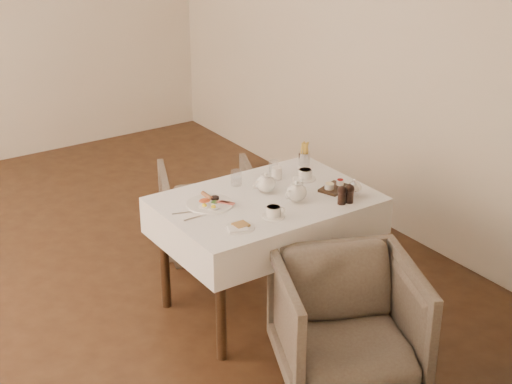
{
  "coord_description": "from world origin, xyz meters",
  "views": [
    {
      "loc": [
        -1.68,
        -4.57,
        2.72
      ],
      "look_at": [
        0.72,
        -1.01,
        0.82
      ],
      "focal_mm": 55.0,
      "sensor_mm": 36.0,
      "label": 1
    }
  ],
  "objects": [
    {
      "name": "teapot_front",
      "position": [
        0.92,
        -1.13,
        0.82
      ],
      "size": [
        0.19,
        0.16,
        0.14
      ],
      "primitive_type": null,
      "rotation": [
        0.0,
        0.0,
        0.16
      ],
      "color": "white",
      "rests_on": "table"
    },
    {
      "name": "glass_right",
      "position": [
        1.07,
        -0.7,
        0.8
      ],
      "size": [
        0.08,
        0.08,
        0.09
      ],
      "primitive_type": "cylinder",
      "rotation": [
        0.0,
        0.0,
        0.29
      ],
      "color": "silver",
      "rests_on": "table"
    },
    {
      "name": "glass_left",
      "position": [
        0.76,
        -0.72,
        0.8
      ],
      "size": [
        0.08,
        0.08,
        0.1
      ],
      "primitive_type": "cylinder",
      "rotation": [
        0.0,
        0.0,
        0.1
      ],
      "color": "silver",
      "rests_on": "table"
    },
    {
      "name": "teacup_far",
      "position": [
        1.18,
        -0.89,
        0.79
      ],
      "size": [
        0.14,
        0.14,
        0.07
      ],
      "rotation": [
        0.0,
        0.0,
        0.38
      ],
      "color": "white",
      "rests_on": "table"
    },
    {
      "name": "creamer",
      "position": [
        1.03,
        -0.78,
        0.8
      ],
      "size": [
        0.07,
        0.07,
        0.08
      ],
      "primitive_type": "cylinder",
      "rotation": [
        0.0,
        0.0,
        -0.03
      ],
      "color": "white",
      "rests_on": "table"
    },
    {
      "name": "pepper_mill_right",
      "position": [
        1.18,
        -1.32,
        0.82
      ],
      "size": [
        0.08,
        0.08,
        0.12
      ],
      "primitive_type": null,
      "rotation": [
        0.0,
        0.0,
        -0.35
      ],
      "color": "black",
      "rests_on": "table"
    },
    {
      "name": "breakfast_plate",
      "position": [
        0.47,
        -0.88,
        0.76
      ],
      "size": [
        0.28,
        0.28,
        0.04
      ],
      "rotation": [
        0.0,
        0.0,
        -0.44
      ],
      "color": "white",
      "rests_on": "table"
    },
    {
      "name": "side_plate",
      "position": [
        0.44,
        -1.25,
        0.76
      ],
      "size": [
        0.18,
        0.16,
        0.02
      ],
      "rotation": [
        0.0,
        0.0,
        -0.2
      ],
      "color": "white",
      "rests_on": "table"
    },
    {
      "name": "cutlery_knife",
      "position": [
        0.33,
        -1.0,
        0.76
      ],
      "size": [
        0.2,
        0.02,
        0.0
      ],
      "primitive_type": "cube",
      "rotation": [
        0.0,
        0.0,
        1.59
      ],
      "color": "silver",
      "rests_on": "table"
    },
    {
      "name": "glass_mid",
      "position": [
        1.01,
        -1.04,
        0.81
      ],
      "size": [
        0.09,
        0.09,
        0.1
      ],
      "primitive_type": "cylinder",
      "rotation": [
        0.0,
        0.0,
        -0.34
      ],
      "color": "silver",
      "rests_on": "table"
    },
    {
      "name": "table",
      "position": [
        0.8,
        -0.99,
        0.64
      ],
      "size": [
        1.28,
        0.88,
        0.75
      ],
      "color": "black",
      "rests_on": "ground"
    },
    {
      "name": "silver_pot",
      "position": [
        1.26,
        -1.28,
        0.82
      ],
      "size": [
        0.13,
        0.11,
        0.12
      ],
      "primitive_type": null,
      "rotation": [
        0.0,
        0.0,
        0.16
      ],
      "color": "white",
      "rests_on": "table"
    },
    {
      "name": "armchair_far",
      "position": [
        0.91,
        -0.1,
        0.31
      ],
      "size": [
        0.88,
        0.89,
        0.62
      ],
      "primitive_type": "imported",
      "rotation": [
        0.0,
        0.0,
        2.74
      ],
      "color": "#50433A",
      "rests_on": "ground"
    },
    {
      "name": "cutlery_fork",
      "position": [
        0.3,
        -0.91,
        0.76
      ],
      "size": [
        0.18,
        0.06,
        0.0
      ],
      "primitive_type": "cube",
      "rotation": [
        0.0,
        0.0,
        1.28
      ],
      "color": "silver",
      "rests_on": "table"
    },
    {
      "name": "fries_cup",
      "position": [
        1.32,
        -0.69,
        0.83
      ],
      "size": [
        0.08,
        0.08,
        0.16
      ],
      "rotation": [
        0.0,
        0.0,
        -0.29
      ],
      "color": "silver",
      "rests_on": "table"
    },
    {
      "name": "armchair_near",
      "position": [
        0.74,
        -1.86,
        0.35
      ],
      "size": [
        0.99,
        1.0,
        0.7
      ],
      "primitive_type": "imported",
      "rotation": [
        0.0,
        0.0,
        -0.41
      ],
      "color": "#50433A",
      "rests_on": "ground"
    },
    {
      "name": "condiment_board",
      "position": [
        1.23,
        -1.12,
        0.77
      ],
      "size": [
        0.22,
        0.18,
        0.05
      ],
      "rotation": [
        0.0,
        0.0,
        0.33
      ],
      "color": "black",
      "rests_on": "table"
    },
    {
      "name": "pepper_mill_left",
      "position": [
        1.13,
        -1.32,
        0.81
      ],
      "size": [
        0.07,
        0.07,
        0.12
      ],
      "primitive_type": null,
      "rotation": [
        0.0,
        0.0,
        -0.24
      ],
      "color": "black",
      "rests_on": "table"
    },
    {
      "name": "teacup_near",
      "position": [
        0.69,
        -1.24,
        0.78
      ],
      "size": [
        0.13,
        0.13,
        0.07
      ],
      "rotation": [
        0.0,
        0.0,
        -0.41
      ],
      "color": "white",
      "rests_on": "table"
    },
    {
      "name": "teapot_centre",
      "position": [
        0.85,
        -0.92,
        0.82
      ],
      "size": [
        0.18,
        0.14,
        0.14
      ],
      "primitive_type": null,
      "rotation": [
        0.0,
        0.0,
        -0.05
      ],
      "color": "white",
      "rests_on": "table"
    }
  ]
}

